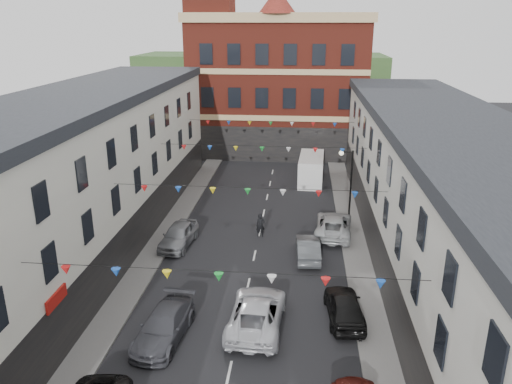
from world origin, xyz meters
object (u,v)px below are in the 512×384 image
(car_left_d, at_px, (164,326))
(moving_car, at_px, (257,313))
(car_right_e, at_px, (308,248))
(pedestrian, at_px, (261,225))
(street_lamp, at_px, (348,178))
(car_right_d, at_px, (345,307))
(car_right_f, at_px, (333,225))
(car_left_e, at_px, (179,235))
(white_van, at_px, (311,169))

(car_left_d, height_order, moving_car, moving_car)
(car_right_e, distance_m, pedestrian, 4.70)
(street_lamp, bearing_deg, car_right_d, -94.56)
(car_left_d, distance_m, car_right_f, 16.52)
(car_right_e, bearing_deg, car_left_e, -9.86)
(white_van, height_order, pedestrian, white_van)
(car_right_f, bearing_deg, moving_car, 74.73)
(car_right_e, bearing_deg, moving_car, 69.09)
(car_right_d, bearing_deg, car_right_f, -94.53)
(street_lamp, xyz_separation_m, car_right_f, (-1.05, -1.95, -3.13))
(moving_car, bearing_deg, car_left_d, 20.96)
(moving_car, height_order, pedestrian, pedestrian)
(white_van, bearing_deg, pedestrian, -102.65)
(white_van, bearing_deg, car_left_e, -117.95)
(white_van, xyz_separation_m, pedestrian, (-3.85, -13.79, -0.43))
(car_left_d, distance_m, car_left_e, 11.04)
(street_lamp, height_order, car_right_e, street_lamp)
(car_left_d, xyz_separation_m, moving_car, (4.51, 1.50, 0.07))
(street_lamp, xyz_separation_m, moving_car, (-5.64, -14.25, -3.09))
(car_left_e, xyz_separation_m, moving_car, (6.41, -9.38, 0.01))
(car_left_e, relative_size, pedestrian, 2.63)
(car_right_e, xyz_separation_m, car_right_f, (1.90, 4.02, 0.07))
(car_left_d, relative_size, car_right_e, 1.18)
(street_lamp, xyz_separation_m, car_right_e, (-2.95, -5.98, -3.19))
(car_left_e, height_order, car_right_d, car_left_e)
(car_left_e, bearing_deg, moving_car, -50.19)
(street_lamp, xyz_separation_m, car_left_d, (-10.15, -15.74, -3.17))
(car_left_e, height_order, car_right_f, car_left_e)
(street_lamp, relative_size, car_left_e, 1.28)
(car_right_f, bearing_deg, white_van, -78.16)
(car_right_e, xyz_separation_m, pedestrian, (-3.46, 3.17, 0.18))
(car_right_f, xyz_separation_m, pedestrian, (-5.36, -0.85, 0.11))
(moving_car, height_order, white_van, white_van)
(car_right_f, height_order, moving_car, moving_car)
(car_right_d, height_order, car_right_f, car_right_f)
(street_lamp, bearing_deg, moving_car, -111.58)
(car_right_d, distance_m, pedestrian, 11.68)
(car_right_e, distance_m, car_right_f, 4.45)
(car_right_f, bearing_deg, car_left_d, 61.77)
(car_right_e, bearing_deg, street_lamp, -119.19)
(car_right_e, height_order, white_van, white_van)
(moving_car, bearing_deg, street_lamp, -108.97)
(pedestrian, bearing_deg, street_lamp, 12.40)
(street_lamp, distance_m, car_left_e, 13.36)
(car_left_e, distance_m, moving_car, 11.36)
(car_left_e, bearing_deg, street_lamp, 27.44)
(car_right_d, xyz_separation_m, pedestrian, (-5.36, 10.37, 0.12))
(moving_car, relative_size, white_van, 0.98)
(car_right_e, xyz_separation_m, white_van, (0.39, 16.96, 0.61))
(car_left_d, xyz_separation_m, pedestrian, (3.74, 12.94, 0.16))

